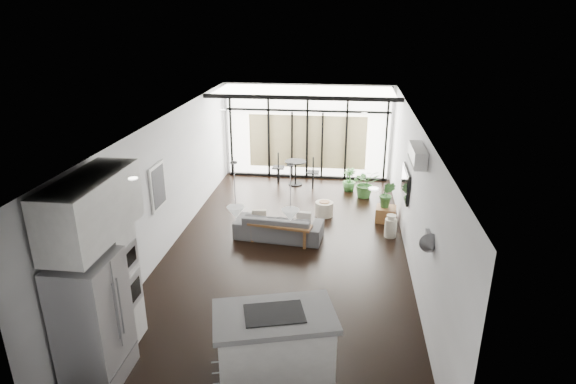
% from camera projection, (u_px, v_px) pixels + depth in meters
% --- Properties ---
extents(floor, '(5.00, 10.00, 0.00)m').
position_uv_depth(floor, '(286.00, 252.00, 10.12)').
color(floor, black).
rests_on(floor, ground).
extents(ceiling, '(5.00, 10.00, 0.00)m').
position_uv_depth(ceiling, '(286.00, 121.00, 9.13)').
color(ceiling, silver).
rests_on(ceiling, ground).
extents(wall_left, '(0.02, 10.00, 2.80)m').
position_uv_depth(wall_left, '(166.00, 185.00, 9.92)').
color(wall_left, white).
rests_on(wall_left, ground).
extents(wall_right, '(0.02, 10.00, 2.80)m').
position_uv_depth(wall_right, '(414.00, 196.00, 9.34)').
color(wall_right, white).
rests_on(wall_right, ground).
extents(wall_back, '(5.00, 0.02, 2.80)m').
position_uv_depth(wall_back, '(308.00, 132.00, 14.27)').
color(wall_back, white).
rests_on(wall_back, ground).
extents(wall_front, '(5.00, 0.02, 2.80)m').
position_uv_depth(wall_front, '(225.00, 358.00, 4.99)').
color(wall_front, white).
rests_on(wall_front, ground).
extents(glazing, '(5.00, 0.20, 2.80)m').
position_uv_depth(glazing, '(307.00, 133.00, 14.16)').
color(glazing, black).
rests_on(glazing, ground).
extents(skylight, '(4.70, 1.90, 0.06)m').
position_uv_depth(skylight, '(305.00, 90.00, 12.86)').
color(skylight, silver).
rests_on(skylight, ceiling).
extents(neighbour_building, '(3.50, 0.02, 1.60)m').
position_uv_depth(neighbour_building, '(307.00, 142.00, 14.33)').
color(neighbour_building, beige).
rests_on(neighbour_building, ground).
extents(island, '(1.87, 1.41, 0.91)m').
position_uv_depth(island, '(275.00, 341.00, 6.70)').
color(island, white).
rests_on(island, floor).
extents(cooktop, '(0.93, 0.74, 0.01)m').
position_uv_depth(cooktop, '(274.00, 313.00, 6.53)').
color(cooktop, black).
rests_on(cooktop, island).
extents(fridge, '(0.71, 0.89, 1.84)m').
position_uv_depth(fridge, '(93.00, 321.00, 6.37)').
color(fridge, '#ABABB0').
rests_on(fridge, floor).
extents(appliance_column, '(0.58, 0.61, 2.25)m').
position_uv_depth(appliance_column, '(113.00, 276.00, 7.05)').
color(appliance_column, white).
rests_on(appliance_column, floor).
extents(upper_cabinets, '(0.62, 1.75, 0.86)m').
position_uv_depth(upper_cabinets, '(92.00, 208.00, 6.29)').
color(upper_cabinets, white).
rests_on(upper_cabinets, wall_left).
extents(pendant_left, '(0.26, 0.26, 0.18)m').
position_uv_depth(pendant_left, '(236.00, 213.00, 7.00)').
color(pendant_left, silver).
rests_on(pendant_left, ceiling).
extents(pendant_right, '(0.26, 0.26, 0.18)m').
position_uv_depth(pendant_right, '(290.00, 215.00, 6.90)').
color(pendant_right, silver).
rests_on(pendant_right, ceiling).
extents(sofa, '(1.99, 0.75, 0.76)m').
position_uv_depth(sofa, '(279.00, 222.00, 10.67)').
color(sofa, '#49494B').
rests_on(sofa, floor).
extents(console_bench, '(1.42, 0.56, 0.45)m').
position_uv_depth(console_bench, '(280.00, 233.00, 10.48)').
color(console_bench, brown).
rests_on(console_bench, floor).
extents(pouf, '(0.49, 0.49, 0.36)m').
position_uv_depth(pouf, '(324.00, 209.00, 11.88)').
color(pouf, beige).
rests_on(pouf, floor).
extents(crate, '(0.52, 0.52, 0.35)m').
position_uv_depth(crate, '(386.00, 214.00, 11.59)').
color(crate, brown).
rests_on(crate, floor).
extents(plant_tall, '(0.88, 0.93, 0.62)m').
position_uv_depth(plant_tall, '(365.00, 186.00, 13.03)').
color(plant_tall, '#396F32').
rests_on(plant_tall, floor).
extents(plant_med, '(0.68, 0.75, 0.37)m').
position_uv_depth(plant_med, '(349.00, 185.00, 13.52)').
color(plant_med, '#396F32').
rests_on(plant_med, floor).
extents(plant_crate, '(0.54, 0.74, 0.30)m').
position_uv_depth(plant_crate, '(387.00, 202.00, 11.47)').
color(plant_crate, '#396F32').
rests_on(plant_crate, crate).
extents(milk_can, '(0.28, 0.28, 0.53)m').
position_uv_depth(milk_can, '(391.00, 226.00, 10.75)').
color(milk_can, beige).
rests_on(milk_can, floor).
extents(bistro_set, '(1.42, 0.90, 0.64)m').
position_uv_depth(bistro_set, '(295.00, 174.00, 13.97)').
color(bistro_set, black).
rests_on(bistro_set, floor).
extents(tv, '(0.05, 1.10, 0.65)m').
position_uv_depth(tv, '(406.00, 183.00, 10.31)').
color(tv, black).
rests_on(tv, wall_right).
extents(ac_unit, '(0.22, 0.90, 0.30)m').
position_uv_depth(ac_unit, '(418.00, 155.00, 8.24)').
color(ac_unit, white).
rests_on(ac_unit, wall_right).
extents(framed_art, '(0.04, 0.70, 0.90)m').
position_uv_depth(framed_art, '(158.00, 187.00, 9.40)').
color(framed_art, black).
rests_on(framed_art, wall_left).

